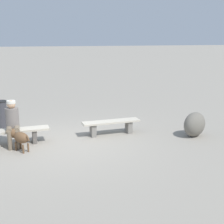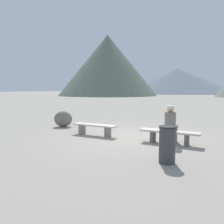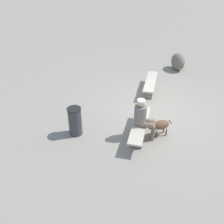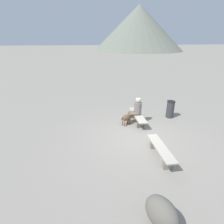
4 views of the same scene
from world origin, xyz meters
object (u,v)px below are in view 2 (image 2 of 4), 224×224
object	(u,v)px
bench_left	(95,128)
seated_person	(171,121)
bench_right	(169,134)
dog	(169,129)
boulder	(63,119)
trash_bin	(167,145)

from	to	relation	value
bench_left	seated_person	xyz separation A→B (m)	(2.80, 0.10, 0.41)
bench_left	bench_right	xyz separation A→B (m)	(2.78, 0.03, 0.01)
seated_person	dog	distance (m)	0.58
dog	boulder	size ratio (longest dim) A/B	0.84
dog	trash_bin	size ratio (longest dim) A/B	0.79
seated_person	boulder	distance (m)	5.16
seated_person	trash_bin	bearing A→B (deg)	-78.50
bench_right	bench_left	bearing A→B (deg)	-179.90
bench_left	boulder	world-z (taller)	boulder
trash_bin	seated_person	bearing A→B (deg)	100.46
bench_left	dog	distance (m)	2.71
bench_left	trash_bin	size ratio (longest dim) A/B	1.98
bench_left	dog	bearing A→B (deg)	11.25
bench_left	seated_person	world-z (taller)	seated_person
dog	trash_bin	distance (m)	2.41
boulder	trash_bin	bearing A→B (deg)	-26.71
seated_person	trash_bin	size ratio (longest dim) A/B	1.40
bench_left	boulder	bearing A→B (deg)	157.43
bench_left	trash_bin	bearing A→B (deg)	-30.22
bench_right	dog	xyz separation A→B (m)	(-0.13, 0.52, 0.06)
bench_left	trash_bin	world-z (taller)	trash_bin
bench_left	dog	xyz separation A→B (m)	(2.66, 0.55, 0.08)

